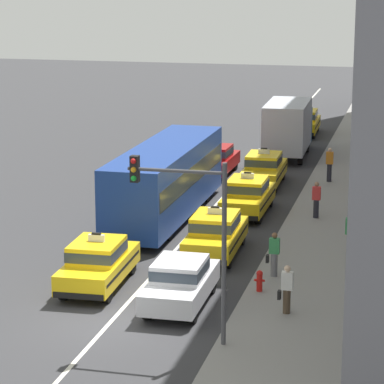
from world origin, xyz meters
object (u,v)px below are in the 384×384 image
object	(u,v)px
bus_left_second	(166,178)
sedan_right_nearest	(180,281)
box_truck_right_fifth	(289,126)
taxi_left_nearest	(98,262)
pedestrian_trailing	(316,200)
pedestrian_far_corner	(287,289)
pedestrian_near_crosswalk	(274,254)
taxi_right_second	(215,233)
sedan_left_third	(215,159)
pedestrian_by_storefront	(350,234)
traffic_light_pole	(191,219)
pedestrian_mid_block	(329,164)
taxi_right_sixth	(304,121)
taxi_right_third	(248,195)
fire_hydrant	(260,280)
taxi_right_fourth	(264,169)

from	to	relation	value
bus_left_second	sedan_right_nearest	world-z (taller)	bus_left_second
box_truck_right_fifth	taxi_left_nearest	bearing A→B (deg)	-97.16
pedestrian_trailing	pedestrian_far_corner	bearing A→B (deg)	-88.01
pedestrian_near_crosswalk	taxi_right_second	bearing A→B (deg)	137.34
sedan_left_third	taxi_right_second	bearing A→B (deg)	-77.66
pedestrian_by_storefront	traffic_light_pole	world-z (taller)	traffic_light_pole
pedestrian_mid_block	sedan_left_third	bearing A→B (deg)	172.15
bus_left_second	sedan_right_nearest	bearing A→B (deg)	-72.42
pedestrian_by_storefront	pedestrian_trailing	world-z (taller)	pedestrian_by_storefront
taxi_right_sixth	pedestrian_near_crosswalk	size ratio (longest dim) A/B	2.89
sedan_right_nearest	box_truck_right_fifth	size ratio (longest dim) A/B	0.62
sedan_right_nearest	pedestrian_far_corner	distance (m)	3.50
taxi_right_third	box_truck_right_fifth	size ratio (longest dim) A/B	0.65
taxi_right_third	pedestrian_by_storefront	world-z (taller)	taxi_right_third
pedestrian_near_crosswalk	box_truck_right_fifth	bearing A→B (deg)	96.78
box_truck_right_fifth	taxi_right_second	bearing A→B (deg)	-89.86
sedan_right_nearest	taxi_right_sixth	distance (m)	33.37
box_truck_right_fifth	taxi_right_sixth	distance (m)	7.60
bus_left_second	pedestrian_by_storefront	distance (m)	9.35
pedestrian_mid_block	fire_hydrant	world-z (taller)	pedestrian_mid_block
sedan_left_third	pedestrian_near_crosswalk	xyz separation A→B (m)	(5.71, -16.53, 0.10)
pedestrian_far_corner	taxi_right_second	bearing A→B (deg)	120.97
bus_left_second	taxi_right_sixth	bearing A→B (deg)	81.96
taxi_left_nearest	fire_hydrant	size ratio (longest dim) A/B	6.33
pedestrian_trailing	traffic_light_pole	world-z (taller)	traffic_light_pole
bus_left_second	pedestrian_by_storefront	bearing A→B (deg)	-26.83
sedan_right_nearest	taxi_right_fourth	world-z (taller)	taxi_right_fourth
sedan_right_nearest	taxi_right_sixth	bearing A→B (deg)	90.29
taxi_right_sixth	pedestrian_far_corner	bearing A→B (deg)	-83.77
taxi_right_second	pedestrian_by_storefront	world-z (taller)	taxi_right_second
taxi_right_third	fire_hydrant	distance (m)	10.76
bus_left_second	traffic_light_pole	distance (m)	14.69
taxi_right_third	pedestrian_near_crosswalk	xyz separation A→B (m)	(2.55, -8.80, 0.07)
taxi_right_second	pedestrian_far_corner	world-z (taller)	taxi_right_second
sedan_left_third	sedan_right_nearest	bearing A→B (deg)	-80.91
taxi_left_nearest	box_truck_right_fifth	bearing A→B (deg)	82.84
pedestrian_near_crosswalk	taxi_left_nearest	bearing A→B (deg)	-159.66
sedan_left_third	pedestrian_by_storefront	size ratio (longest dim) A/B	2.61
bus_left_second	pedestrian_trailing	size ratio (longest dim) A/B	7.03
sedan_right_nearest	taxi_right_fourth	bearing A→B (deg)	90.82
fire_hydrant	traffic_light_pole	size ratio (longest dim) A/B	0.13
pedestrian_near_crosswalk	taxi_right_third	bearing A→B (deg)	106.18
box_truck_right_fifth	pedestrian_trailing	xyz separation A→B (m)	(3.22, -14.14, -0.82)
fire_hydrant	taxi_right_fourth	bearing A→B (deg)	99.00
pedestrian_trailing	fire_hydrant	distance (m)	10.10
box_truck_right_fifth	pedestrian_trailing	distance (m)	14.53
box_truck_right_fifth	pedestrian_by_storefront	world-z (taller)	box_truck_right_fifth
box_truck_right_fifth	pedestrian_far_corner	world-z (taller)	box_truck_right_fifth
box_truck_right_fifth	traffic_light_pole	xyz separation A→B (m)	(1.27, -29.01, 2.04)
pedestrian_trailing	taxi_left_nearest	bearing A→B (deg)	-121.01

